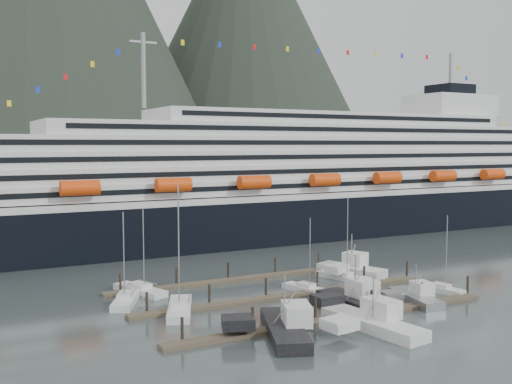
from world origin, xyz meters
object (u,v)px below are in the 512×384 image
(sailboat_e, at_px, (140,291))
(sailboat_b, at_px, (180,309))
(trawler_d, at_px, (415,297))
(trawler_c, at_px, (372,322))
(trawler_b, at_px, (354,301))
(sailboat_c, at_px, (306,289))
(sailboat_h, at_px, (441,290))
(trawler_a, at_px, (283,327))
(sailboat_d, at_px, (342,277))
(cruise_ship, at_px, (301,186))
(sailboat_a, at_px, (126,301))
(trawler_e, at_px, (351,269))

(sailboat_e, bearing_deg, sailboat_b, 167.04)
(trawler_d, bearing_deg, trawler_c, 128.83)
(sailboat_b, xyz_separation_m, trawler_b, (21.85, -9.40, 0.54))
(sailboat_e, bearing_deg, sailboat_c, -136.01)
(sailboat_h, height_order, trawler_a, sailboat_h)
(sailboat_d, bearing_deg, cruise_ship, -42.40)
(sailboat_e, relative_size, trawler_b, 1.04)
(sailboat_b, bearing_deg, sailboat_e, 30.26)
(sailboat_d, relative_size, trawler_d, 1.35)
(sailboat_a, height_order, sailboat_b, sailboat_b)
(cruise_ship, distance_m, trawler_d, 67.09)
(sailboat_b, relative_size, trawler_d, 1.67)
(cruise_ship, distance_m, sailboat_e, 67.45)
(sailboat_c, height_order, trawler_b, sailboat_c)
(trawler_b, bearing_deg, sailboat_e, 44.67)
(sailboat_b, xyz_separation_m, sailboat_d, (31.01, 5.88, -0.06))
(sailboat_e, relative_size, trawler_e, 1.06)
(trawler_e, bearing_deg, sailboat_c, 94.33)
(sailboat_d, distance_m, trawler_e, 4.16)
(sailboat_b, distance_m, trawler_d, 33.23)
(sailboat_b, relative_size, trawler_e, 1.41)
(sailboat_d, relative_size, sailboat_e, 1.08)
(sailboat_a, distance_m, sailboat_d, 36.23)
(sailboat_h, relative_size, trawler_a, 0.82)
(trawler_d, bearing_deg, sailboat_b, 81.86)
(cruise_ship, relative_size, trawler_b, 16.41)
(trawler_c, bearing_deg, sailboat_c, -16.79)
(cruise_ship, xyz_separation_m, sailboat_e, (-53.47, -39.44, -11.62))
(trawler_c, bearing_deg, sailboat_d, -36.50)
(sailboat_c, distance_m, sailboat_h, 20.60)
(cruise_ship, height_order, sailboat_c, cruise_ship)
(trawler_a, bearing_deg, trawler_d, -59.25)
(sailboat_a, bearing_deg, sailboat_d, -67.00)
(sailboat_c, relative_size, trawler_d, 1.10)
(sailboat_a, height_order, sailboat_h, sailboat_a)
(cruise_ship, distance_m, sailboat_d, 51.91)
(sailboat_h, height_order, trawler_c, sailboat_h)
(sailboat_d, xyz_separation_m, trawler_a, (-23.71, -20.75, 0.57))
(sailboat_e, height_order, trawler_b, sailboat_e)
(sailboat_b, bearing_deg, trawler_b, -90.36)
(sailboat_d, relative_size, trawler_e, 1.14)
(trawler_b, bearing_deg, trawler_c, 153.47)
(sailboat_h, bearing_deg, sailboat_d, 16.50)
(sailboat_b, height_order, sailboat_d, sailboat_b)
(cruise_ship, bearing_deg, sailboat_c, -121.44)
(sailboat_a, distance_m, sailboat_b, 9.25)
(sailboat_c, relative_size, sailboat_e, 0.89)
(sailboat_b, distance_m, sailboat_d, 31.56)
(trawler_e, bearing_deg, trawler_b, 122.75)
(sailboat_c, bearing_deg, sailboat_a, 61.86)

